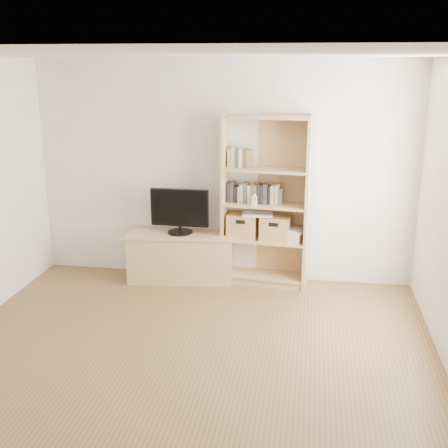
% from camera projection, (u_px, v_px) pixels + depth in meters
% --- Properties ---
extents(floor, '(4.50, 5.00, 0.01)m').
position_uv_depth(floor, '(175.00, 384.00, 4.62)').
color(floor, brown).
rests_on(floor, ground).
extents(back_wall, '(4.50, 0.02, 2.60)m').
position_uv_depth(back_wall, '(223.00, 172.00, 6.63)').
color(back_wall, silver).
rests_on(back_wall, floor).
extents(ceiling, '(4.50, 5.00, 0.01)m').
position_uv_depth(ceiling, '(166.00, 55.00, 3.89)').
color(ceiling, white).
rests_on(ceiling, back_wall).
extents(tv_stand, '(1.27, 0.58, 0.57)m').
position_uv_depth(tv_stand, '(181.00, 257.00, 6.76)').
color(tv_stand, tan).
rests_on(tv_stand, floor).
extents(bookshelf, '(1.03, 0.45, 2.00)m').
position_uv_depth(bookshelf, '(266.00, 202.00, 6.46)').
color(bookshelf, tan).
rests_on(bookshelf, floor).
extents(television, '(0.69, 0.07, 0.54)m').
position_uv_depth(television, '(180.00, 211.00, 6.60)').
color(television, black).
rests_on(television, tv_stand).
extents(books_row_mid, '(0.84, 0.22, 0.22)m').
position_uv_depth(books_row_mid, '(266.00, 194.00, 6.46)').
color(books_row_mid, '#242233').
rests_on(books_row_mid, bookshelf).
extents(books_row_upper, '(0.36, 0.15, 0.18)m').
position_uv_depth(books_row_upper, '(248.00, 159.00, 6.40)').
color(books_row_upper, '#242233').
rests_on(books_row_upper, bookshelf).
extents(baby_monitor, '(0.06, 0.05, 0.11)m').
position_uv_depth(baby_monitor, '(254.00, 201.00, 6.38)').
color(baby_monitor, white).
rests_on(baby_monitor, bookshelf).
extents(basket_left, '(0.36, 0.31, 0.28)m').
position_uv_depth(basket_left, '(243.00, 225.00, 6.61)').
color(basket_left, '#B38051').
rests_on(basket_left, bookshelf).
extents(basket_right, '(0.36, 0.31, 0.28)m').
position_uv_depth(basket_right, '(275.00, 228.00, 6.51)').
color(basket_right, '#B38051').
rests_on(basket_right, bookshelf).
extents(laptop, '(0.36, 0.26, 0.03)m').
position_uv_depth(laptop, '(258.00, 214.00, 6.51)').
color(laptop, white).
rests_on(laptop, basket_left).
extents(magazine_stack, '(0.24, 0.30, 0.12)m').
position_uv_depth(magazine_stack, '(294.00, 236.00, 6.48)').
color(magazine_stack, beige).
rests_on(magazine_stack, bookshelf).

